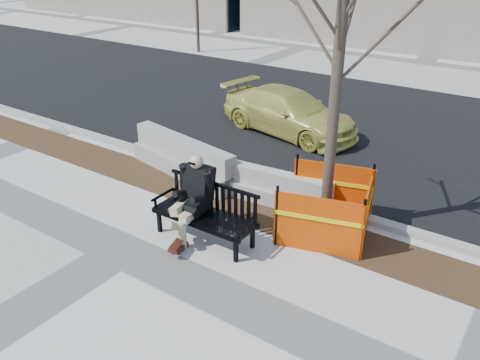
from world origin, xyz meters
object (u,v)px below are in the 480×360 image
object	(u,v)px
tree_fence	(324,231)
jersey_barrier_right	(273,202)
bench	(205,239)
jersey_barrier_left	(185,174)
seated_man	(195,233)
sedan	(288,132)

from	to	relation	value
tree_fence	jersey_barrier_right	distance (m)	1.51
bench	jersey_barrier_left	size ratio (longest dim) A/B	0.64
bench	jersey_barrier_right	xyz separation A→B (m)	(0.30, 2.01, 0.00)
jersey_barrier_right	tree_fence	bearing A→B (deg)	-22.61
jersey_barrier_right	seated_man	bearing A→B (deg)	-111.62
sedan	seated_man	bearing A→B (deg)	-157.30
jersey_barrier_left	sedan	bearing A→B (deg)	91.27
sedan	jersey_barrier_left	size ratio (longest dim) A/B	1.32
sedan	jersey_barrier_left	distance (m)	4.01
seated_man	jersey_barrier_right	xyz separation A→B (m)	(0.59, 1.96, 0.00)
seated_man	sedan	xyz separation A→B (m)	(-1.28, 5.91, 0.00)
bench	jersey_barrier_left	bearing A→B (deg)	137.26
bench	jersey_barrier_right	distance (m)	2.04
seated_man	tree_fence	size ratio (longest dim) A/B	0.27
tree_fence	sedan	world-z (taller)	tree_fence
tree_fence	jersey_barrier_right	bearing A→B (deg)	162.35
sedan	jersey_barrier_right	size ratio (longest dim) A/B	1.64
bench	sedan	bearing A→B (deg)	104.22
jersey_barrier_right	sedan	bearing A→B (deg)	110.35
seated_man	jersey_barrier_right	distance (m)	2.04
bench	jersey_barrier_left	world-z (taller)	bench
bench	jersey_barrier_left	xyz separation A→B (m)	(-2.22, 2.01, 0.00)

